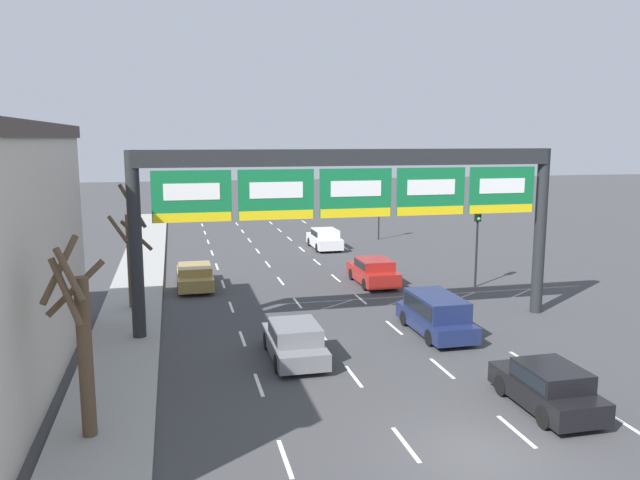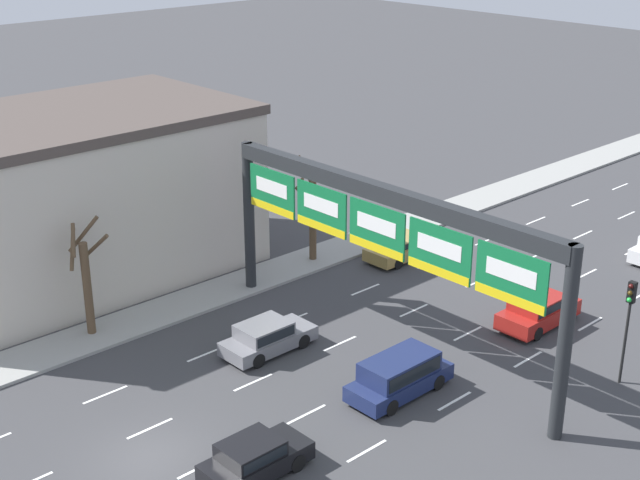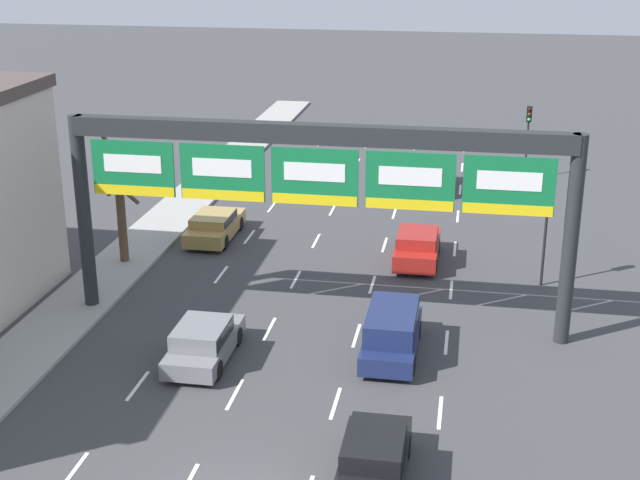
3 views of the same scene
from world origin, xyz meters
name	(u,v)px [view 1 (image 1 of 3)]	position (x,y,z in m)	size (l,w,h in m)	color
ground_plane	(479,456)	(0.00, 0.00, 0.00)	(220.00, 220.00, 0.00)	#3D3D3F
lane_dashes	(342,314)	(0.00, 13.50, 0.00)	(10.02, 67.00, 0.01)	white
sign_gantry	(354,189)	(0.00, 11.76, 6.01)	(18.64, 0.70, 7.70)	#232628
car_gold	(195,275)	(-6.52, 20.49, 0.71)	(1.92, 4.63, 1.31)	#A88947
car_grey	(295,340)	(-3.32, 8.13, 0.76)	(1.87, 4.31, 1.42)	slate
car_white	(325,238)	(3.36, 30.82, 0.80)	(1.87, 4.50, 1.50)	silver
car_red	(373,271)	(3.31, 19.00, 0.79)	(1.91, 4.35, 1.48)	maroon
car_black	(548,386)	(3.32, 2.09, 0.76)	(1.79, 3.96, 1.42)	black
suv_navy	(436,312)	(3.05, 9.78, 0.93)	(1.88, 4.65, 1.67)	#19234C
traffic_light_near_gantry	(478,229)	(8.65, 17.15, 3.26)	(0.30, 0.35, 4.56)	black
traffic_light_mid_block	(379,201)	(8.65, 33.99, 3.12)	(0.30, 0.35, 4.35)	black
tree_bare_closest	(81,338)	(-10.04, 3.26, 2.89)	(1.60, 1.85, 5.41)	brown
tree_bare_second	(131,252)	(-9.53, 16.47, 2.84)	(2.06, 1.73, 5.98)	brown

